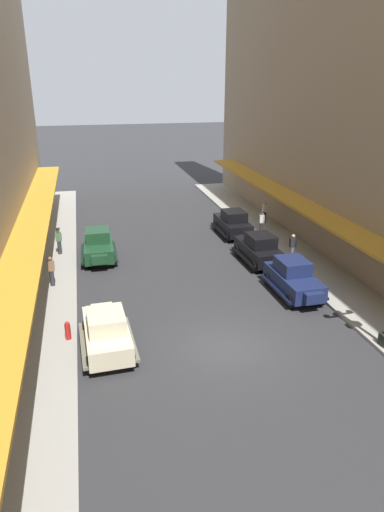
% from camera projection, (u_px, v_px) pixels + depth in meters
% --- Properties ---
extents(ground_plane, '(200.00, 200.00, 0.00)m').
position_uv_depth(ground_plane, '(225.00, 347.00, 19.22)').
color(ground_plane, '#2D2D30').
extents(sidewalk_left, '(3.00, 60.00, 0.15)m').
position_uv_depth(sidewalk_left, '(37.00, 370.00, 17.58)').
color(sidewalk_left, '#99968E').
rests_on(sidewalk_left, ground).
extents(sidewalk_right, '(3.00, 60.00, 0.15)m').
position_uv_depth(sidewalk_right, '(384.00, 324.00, 20.81)').
color(sidewalk_right, '#99968E').
rests_on(sidewalk_right, ground).
extents(parked_car_0, '(2.28, 4.31, 1.84)m').
position_uv_depth(parked_car_0, '(259.00, 248.00, 27.63)').
color(parked_car_0, black).
rests_on(parked_car_0, ground).
extents(parked_car_1, '(2.20, 4.28, 1.84)m').
position_uv_depth(parked_car_1, '(293.00, 277.00, 23.58)').
color(parked_car_1, '#19234C').
rests_on(parked_car_1, ground).
extents(parked_car_2, '(2.21, 4.28, 1.84)m').
position_uv_depth(parked_car_2, '(98.00, 245.00, 28.20)').
color(parked_car_2, '#193D23').
rests_on(parked_car_2, ground).
extents(parked_car_3, '(2.27, 4.31, 1.84)m').
position_uv_depth(parked_car_3, '(107.00, 331.00, 18.60)').
color(parked_car_3, beige).
rests_on(parked_car_3, ground).
extents(parked_car_4, '(2.21, 4.28, 1.84)m').
position_uv_depth(parked_car_4, '(233.00, 222.00, 32.51)').
color(parked_car_4, black).
rests_on(parked_car_4, ground).
extents(fire_hydrant, '(0.24, 0.24, 0.82)m').
position_uv_depth(fire_hydrant, '(68.00, 330.00, 19.38)').
color(fire_hydrant, '#B21E19').
rests_on(fire_hydrant, sidewalk_left).
extents(pedestrian_0, '(0.36, 0.28, 1.67)m').
position_uv_depth(pedestrian_0, '(12.00, 352.00, 17.03)').
color(pedestrian_0, '#4C4238').
rests_on(pedestrian_0, sidewalk_left).
extents(pedestrian_1, '(0.36, 0.24, 1.64)m').
position_uv_depth(pedestrian_1, '(292.00, 247.00, 27.65)').
color(pedestrian_1, slate).
rests_on(pedestrian_1, sidewalk_right).
extents(pedestrian_2, '(0.36, 0.24, 1.64)m').
position_uv_depth(pedestrian_2, '(265.00, 212.00, 34.89)').
color(pedestrian_2, '#2D2D33').
rests_on(pedestrian_2, sidewalk_right).
extents(pedestrian_3, '(0.36, 0.24, 1.64)m').
position_uv_depth(pedestrian_3, '(51.00, 271.00, 24.24)').
color(pedestrian_3, '#2D2D33').
rests_on(pedestrian_3, sidewalk_left).
extents(pedestrian_4, '(0.36, 0.28, 1.67)m').
position_uv_depth(pedestrian_4, '(262.00, 223.00, 32.24)').
color(pedestrian_4, '#2D2D33').
rests_on(pedestrian_4, sidewalk_right).
extents(pedestrian_5, '(0.36, 0.28, 1.67)m').
position_uv_depth(pedestrian_5, '(59.00, 241.00, 28.65)').
color(pedestrian_5, '#2D2D33').
rests_on(pedestrian_5, sidewalk_left).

